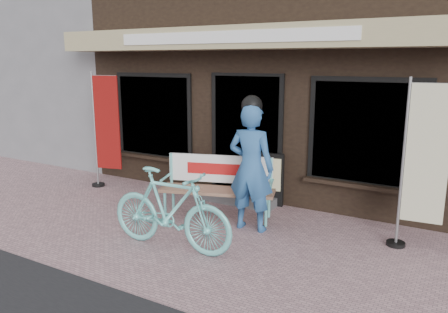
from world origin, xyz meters
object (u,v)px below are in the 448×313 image
Objects in this scene: bicycle at (170,209)px; nobori_red at (105,129)px; bench at (218,182)px; menu_stand at (270,179)px; nobori_cream at (422,164)px; person at (251,165)px.

nobori_red is (-2.76, 1.69, 0.61)m from bicycle.
bench reaches higher than menu_stand.
nobori_red is (-2.68, 0.33, 0.58)m from bench.
menu_stand is at bearing 159.24° from nobori_cream.
person is (0.68, -0.24, 0.39)m from bench.
bench is at bearing -128.87° from menu_stand.
bicycle is 0.80× the size of nobori_red.
nobori_red is at bearing -179.73° from menu_stand.
nobori_cream is 2.54m from menu_stand.
bicycle is (-0.59, -1.12, -0.42)m from person.
bench is 2.91m from nobori_cream.
nobori_cream is at bearing 7.80° from person.
person is 3.41m from nobori_red.
person is at bearing -173.29° from nobori_cream.
person reaches higher than bicycle.
bench is at bearing 179.28° from nobori_cream.
nobori_cream is 2.46× the size of menu_stand.
bicycle is 3.29m from nobori_red.
nobori_red is 1.00× the size of nobori_cream.
nobori_red is 5.52m from nobori_cream.
nobori_cream is (2.76, 1.57, 0.61)m from bicycle.
bicycle is at bearing -103.93° from bench.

